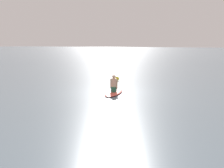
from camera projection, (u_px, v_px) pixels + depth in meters
The scene contains 4 objects.
ground_plane at pixel (113, 92), 18.05m from camera, with size 400.00×400.00×0.00m, color slate.
surfboard at pixel (114, 93), 17.48m from camera, with size 2.72×0.80×0.10m, color #D84C3F.
person_paddler at pixel (114, 84), 17.41m from camera, with size 0.46×0.39×1.04m.
buoy_marker at pixel (117, 79), 23.27m from camera, with size 0.38×0.38×0.38m, color yellow.
Camera 1 is at (7.80, -16.01, 3.01)m, focal length 46.80 mm.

